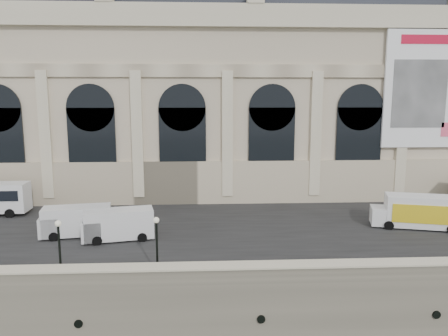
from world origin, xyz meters
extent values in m
cube|color=gray|center=(0.00, 35.00, 3.00)|extent=(160.00, 70.00, 6.00)
cube|color=#2D2D2D|center=(0.00, 14.00, 6.03)|extent=(160.00, 24.00, 0.06)
cube|color=gray|center=(0.00, 0.60, 6.55)|extent=(160.00, 1.20, 1.10)
cube|color=beige|center=(0.00, 0.60, 7.15)|extent=(160.00, 1.40, 0.12)
cube|color=beige|center=(-6.00, 31.00, 17.00)|extent=(68.00, 18.00, 22.00)
cube|color=beige|center=(-6.00, 21.85, 8.50)|extent=(68.60, 0.40, 5.00)
cube|color=beige|center=(-6.00, 21.70, 26.80)|extent=(69.00, 0.80, 2.40)
cube|color=beige|center=(-6.00, 21.85, 21.00)|extent=(68.00, 0.30, 1.40)
cube|color=black|center=(-24.00, 21.82, 12.50)|extent=(5.20, 0.25, 9.00)
cube|color=beige|center=(-19.00, 21.75, 14.00)|extent=(1.20, 0.50, 14.00)
cube|color=black|center=(-14.00, 21.82, 12.50)|extent=(5.20, 0.25, 9.00)
cylinder|color=black|center=(-14.00, 21.82, 17.00)|extent=(5.20, 0.25, 5.20)
cube|color=beige|center=(-9.00, 21.75, 14.00)|extent=(1.20, 0.50, 14.00)
cube|color=black|center=(-4.00, 21.82, 12.50)|extent=(5.20, 0.25, 9.00)
cylinder|color=black|center=(-4.00, 21.82, 17.00)|extent=(5.20, 0.25, 5.20)
cube|color=beige|center=(1.00, 21.75, 14.00)|extent=(1.20, 0.50, 14.00)
cube|color=black|center=(6.00, 21.82, 12.50)|extent=(5.20, 0.25, 9.00)
cylinder|color=black|center=(6.00, 21.82, 17.00)|extent=(5.20, 0.25, 5.20)
cube|color=beige|center=(11.00, 21.75, 14.00)|extent=(1.20, 0.50, 14.00)
cube|color=black|center=(16.00, 21.82, 12.50)|extent=(5.20, 0.25, 9.00)
cylinder|color=black|center=(16.00, 21.82, 17.00)|extent=(5.20, 0.25, 5.20)
cube|color=beige|center=(21.00, 21.75, 14.00)|extent=(1.20, 0.50, 14.00)
cube|color=white|center=(23.00, 21.55, 19.00)|extent=(9.00, 0.35, 13.00)
cube|color=#BA0C28|center=(23.00, 21.35, 24.40)|extent=(6.00, 0.06, 1.00)
cube|color=gray|center=(22.50, 21.35, 18.50)|extent=(6.20, 0.06, 7.50)
cube|color=#E55170|center=(26.00, 21.35, 14.50)|extent=(1.40, 0.06, 1.60)
cylinder|color=black|center=(-21.44, 17.10, 6.48)|extent=(0.96, 0.30, 0.96)
cylinder|color=black|center=(-21.46, 19.49, 6.48)|extent=(0.96, 0.30, 0.96)
cube|color=silver|center=(-12.91, 10.91, 7.44)|extent=(6.06, 3.14, 2.46)
cube|color=silver|center=(-15.19, 10.54, 7.07)|extent=(1.95, 2.47, 1.71)
cube|color=black|center=(-15.78, 10.44, 7.66)|extent=(0.37, 1.91, 0.86)
cylinder|color=black|center=(-14.55, 9.50, 6.41)|extent=(0.84, 0.39, 0.81)
cylinder|color=black|center=(-14.91, 11.72, 6.41)|extent=(0.84, 0.39, 0.81)
cylinder|color=black|center=(-10.91, 10.10, 6.41)|extent=(0.84, 0.39, 0.81)
cylinder|color=black|center=(-11.27, 12.31, 6.41)|extent=(0.84, 0.39, 0.81)
cube|color=silver|center=(-9.02, 9.70, 7.44)|extent=(6.08, 3.33, 2.45)
cube|color=silver|center=(-11.27, 9.25, 7.07)|extent=(2.02, 2.51, 1.71)
cube|color=black|center=(-11.86, 9.13, 7.65)|extent=(0.44, 1.89, 0.85)
cylinder|color=black|center=(-10.60, 8.24, 6.40)|extent=(0.85, 0.42, 0.81)
cylinder|color=black|center=(-11.04, 10.44, 6.40)|extent=(0.85, 0.42, 0.81)
cylinder|color=black|center=(-6.99, 8.97, 6.40)|extent=(0.85, 0.42, 0.81)
cylinder|color=black|center=(-7.43, 11.16, 6.40)|extent=(0.85, 0.42, 0.81)
cube|color=silver|center=(18.62, 11.64, 7.66)|extent=(6.86, 4.08, 2.90)
cube|color=gold|center=(18.28, 10.42, 7.66)|extent=(5.40, 1.53, 1.72)
cube|color=#BA0C28|center=(18.28, 10.42, 7.66)|extent=(3.12, 0.89, 0.64)
cube|color=silver|center=(15.10, 12.61, 7.02)|extent=(2.28, 2.73, 1.61)
cylinder|color=black|center=(15.39, 11.25, 6.43)|extent=(0.91, 0.52, 0.86)
cylinder|color=black|center=(16.04, 13.63, 6.43)|extent=(0.91, 0.52, 0.86)
cylinder|color=black|center=(21.22, 12.21, 6.43)|extent=(0.91, 0.52, 0.86)
cylinder|color=black|center=(-11.49, 1.71, 6.19)|extent=(0.42, 0.42, 0.38)
cylinder|color=black|center=(-11.49, 1.71, 7.90)|extent=(0.15, 0.15, 3.80)
sphere|color=beige|center=(-11.49, 1.71, 9.89)|extent=(0.42, 0.42, 0.42)
cylinder|color=black|center=(-5.01, 2.11, 6.19)|extent=(0.42, 0.42, 0.38)
cylinder|color=black|center=(-5.01, 2.11, 7.91)|extent=(0.15, 0.15, 3.81)
sphere|color=beige|center=(-5.01, 2.11, 9.91)|extent=(0.42, 0.42, 0.42)
camera|label=1|loc=(-1.83, -26.89, 18.32)|focal=35.00mm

